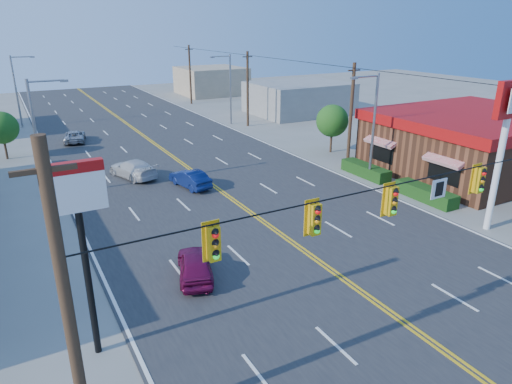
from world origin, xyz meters
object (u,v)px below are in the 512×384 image
signal_span (412,209)px  car_blue (190,179)px  kfc (473,142)px  car_magenta (195,266)px  car_silver (75,137)px  pizza_hut_sign (80,222)px  car_white (133,169)px  kfc_pylon (506,127)px

signal_span → car_blue: signal_span is taller
signal_span → kfc: signal_span is taller
signal_span → kfc: 23.47m
kfc → car_magenta: size_ratio=4.28×
car_silver → car_magenta: bearing=102.6°
pizza_hut_sign → car_blue: pizza_hut_sign is taller
car_blue → car_silver: car_blue is taller
car_magenta → car_blue: bearing=-92.4°
signal_span → car_silver: size_ratio=5.85×
car_magenta → car_blue: car_magenta is taller
kfc → car_magenta: (-25.87, -4.93, -1.73)m
signal_span → pizza_hut_sign: size_ratio=3.55×
signal_span → car_white: signal_span is taller
signal_span → car_magenta: (-5.85, 7.07, -4.24)m
car_magenta → pizza_hut_sign: bearing=49.2°
kfc → kfc_pylon: bearing=-138.0°
car_white → car_silver: size_ratio=1.13×
car_blue → kfc_pylon: bearing=118.5°
kfc → kfc_pylon: size_ratio=1.92×
pizza_hut_sign → car_silver: bearing=82.8°
kfc_pylon → car_white: kfc_pylon is taller
car_blue → car_silver: size_ratio=0.93×
pizza_hut_sign → car_white: (6.39, 19.32, -4.50)m
car_white → car_blue: bearing=108.2°
kfc_pylon → car_magenta: 18.07m
kfc_pylon → pizza_hut_sign: kfc_pylon is taller
kfc_pylon → car_silver: 38.24m
signal_span → pizza_hut_sign: signal_span is taller
kfc → car_blue: kfc is taller
kfc → kfc_pylon: (-8.90, -8.00, 3.66)m
pizza_hut_sign → car_white: size_ratio=1.45×
kfc_pylon → car_silver: bearing=118.0°
signal_span → car_white: 24.12m
signal_span → car_magenta: size_ratio=6.38×
kfc → car_magenta: 26.39m
pizza_hut_sign → kfc_pylon: bearing=0.0°
kfc_pylon → pizza_hut_sign: (-22.00, 0.00, -0.86)m
kfc_pylon → car_blue: bearing=129.8°
pizza_hut_sign → car_white: bearing=71.7°
kfc → car_white: (-24.51, 11.32, -1.70)m
kfc_pylon → car_magenta: (-16.97, 3.07, -5.39)m
signal_span → car_magenta: signal_span is taller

